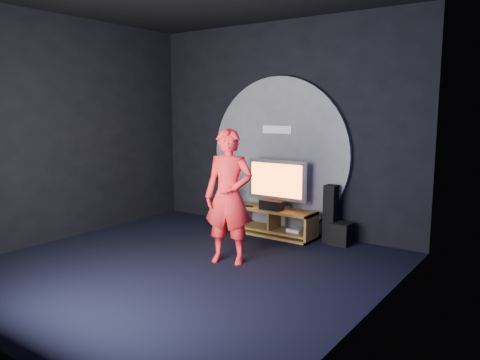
% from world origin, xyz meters
% --- Properties ---
extents(floor, '(5.00, 5.00, 0.00)m').
position_xyz_m(floor, '(0.00, 0.00, 0.00)').
color(floor, black).
rests_on(floor, ground).
extents(back_wall, '(5.00, 0.04, 3.50)m').
position_xyz_m(back_wall, '(0.00, 2.50, 1.75)').
color(back_wall, black).
rests_on(back_wall, ground).
extents(left_wall, '(0.04, 5.00, 3.50)m').
position_xyz_m(left_wall, '(-2.50, 0.00, 1.75)').
color(left_wall, black).
rests_on(left_wall, ground).
extents(right_wall, '(0.04, 5.00, 3.50)m').
position_xyz_m(right_wall, '(2.50, 0.00, 1.75)').
color(right_wall, black).
rests_on(right_wall, ground).
extents(wall_disc_panel, '(2.60, 0.11, 2.60)m').
position_xyz_m(wall_disc_panel, '(0.00, 2.44, 1.30)').
color(wall_disc_panel, '#515156').
rests_on(wall_disc_panel, ground).
extents(media_console, '(1.40, 0.45, 0.45)m').
position_xyz_m(media_console, '(0.18, 2.05, 0.19)').
color(media_console, olive).
rests_on(media_console, ground).
extents(tv, '(1.06, 0.22, 0.79)m').
position_xyz_m(tv, '(0.17, 2.12, 0.88)').
color(tv, silver).
rests_on(tv, media_console).
extents(center_speaker, '(0.40, 0.15, 0.15)m').
position_xyz_m(center_speaker, '(0.17, 1.96, 0.53)').
color(center_speaker, black).
rests_on(center_speaker, media_console).
extents(remote, '(0.18, 0.05, 0.02)m').
position_xyz_m(remote, '(-0.28, 1.93, 0.46)').
color(remote, black).
rests_on(remote, media_console).
extents(tower_speaker_left, '(0.18, 0.20, 0.90)m').
position_xyz_m(tower_speaker_left, '(-0.66, 1.68, 0.45)').
color(tower_speaker_left, black).
rests_on(tower_speaker_left, ground).
extents(tower_speaker_right, '(0.18, 0.20, 0.90)m').
position_xyz_m(tower_speaker_right, '(1.08, 2.23, 0.45)').
color(tower_speaker_right, black).
rests_on(tower_speaker_right, ground).
extents(subwoofer, '(0.31, 0.31, 0.34)m').
position_xyz_m(subwoofer, '(1.27, 2.21, 0.17)').
color(subwoofer, black).
rests_on(subwoofer, ground).
extents(player, '(0.76, 0.62, 1.81)m').
position_xyz_m(player, '(0.37, 0.54, 0.91)').
color(player, red).
rests_on(player, ground).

